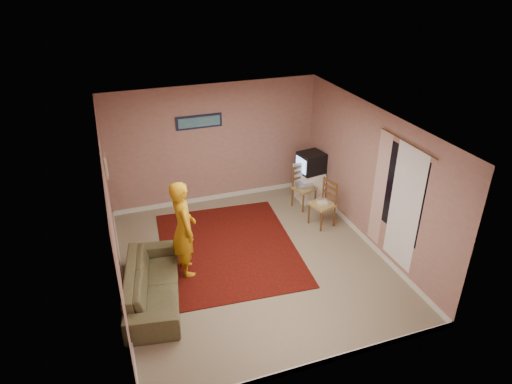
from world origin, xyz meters
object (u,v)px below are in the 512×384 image
object	(u,v)px
chair_a	(305,183)
chair_b	(323,199)
crt_tv	(311,163)
sofa	(153,283)
tv_cabinet	(310,186)
person	(184,229)

from	to	relation	value
chair_a	chair_b	distance (m)	0.80
crt_tv	sofa	bearing A→B (deg)	-158.87
tv_cabinet	chair_b	size ratio (longest dim) A/B	1.27
tv_cabinet	sofa	world-z (taller)	tv_cabinet
tv_cabinet	chair_a	world-z (taller)	chair_a
chair_b	chair_a	bearing A→B (deg)	166.41
sofa	person	bearing A→B (deg)	-41.15
chair_a	sofa	bearing A→B (deg)	-170.42
chair_a	sofa	xyz separation A→B (m)	(-3.49, -1.93, -0.27)
chair_a	chair_b	size ratio (longest dim) A/B	1.01
crt_tv	person	distance (m)	3.52
tv_cabinet	crt_tv	world-z (taller)	crt_tv
person	chair_b	bearing A→B (deg)	-81.75
chair_a	person	xyz separation A→B (m)	(-2.85, -1.40, 0.29)
chair_a	sofa	size ratio (longest dim) A/B	0.26
crt_tv	person	bearing A→B (deg)	-161.01
crt_tv	sofa	world-z (taller)	crt_tv
tv_cabinet	crt_tv	size ratio (longest dim) A/B	1.14
tv_cabinet	crt_tv	distance (m)	0.56
chair_a	crt_tv	bearing A→B (deg)	26.54
chair_a	person	distance (m)	3.19
tv_cabinet	sofa	bearing A→B (deg)	-149.70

